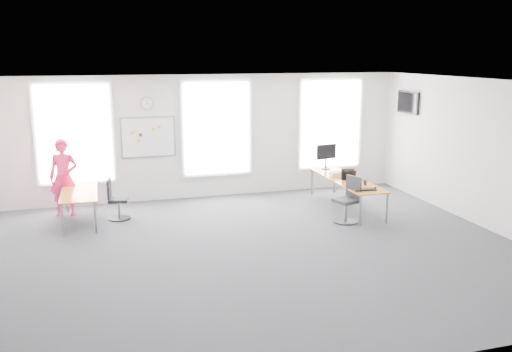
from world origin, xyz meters
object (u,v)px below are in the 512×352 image
object	(u,v)px
desk_right	(346,181)
keyboard	(365,190)
chair_left	(116,202)
headphones	(362,182)
desk_left	(79,194)
person	(64,177)
chair_right	(348,202)
monitor	(326,154)

from	to	relation	value
desk_right	keyboard	world-z (taller)	keyboard
chair_left	headphones	xyz separation A→B (m)	(5.22, -1.10, 0.33)
desk_left	person	world-z (taller)	person
desk_left	person	xyz separation A→B (m)	(-0.32, 0.60, 0.24)
chair_right	chair_left	xyz separation A→B (m)	(-4.69, 1.55, -0.04)
chair_left	monitor	xyz separation A→B (m)	(5.12, 0.62, 0.66)
desk_right	chair_left	world-z (taller)	chair_left
chair_left	keyboard	world-z (taller)	chair_left
headphones	keyboard	bearing A→B (deg)	-105.91
desk_right	monitor	size ratio (longest dim) A/B	4.44
chair_right	keyboard	bearing A→B (deg)	65.65
chair_left	keyboard	bearing A→B (deg)	-98.44
keyboard	person	bearing A→B (deg)	166.27
desk_left	chair_left	xyz separation A→B (m)	(0.74, -0.02, -0.22)
chair_right	chair_left	size ratio (longest dim) A/B	1.10
chair_left	desk_right	bearing A→B (deg)	-87.00
monitor	person	bearing A→B (deg)	168.83
desk_right	keyboard	bearing A→B (deg)	-94.11
person	chair_left	bearing A→B (deg)	-19.01
chair_left	keyboard	size ratio (longest dim) A/B	1.83
desk_left	headphones	xyz separation A→B (m)	(5.96, -1.12, 0.11)
desk_left	chair_right	xyz separation A→B (m)	(5.43, -1.58, -0.18)
desk_left	person	distance (m)	0.72
desk_left	person	size ratio (longest dim) A/B	1.08
desk_left	headphones	bearing A→B (deg)	-10.67
chair_right	desk_left	bearing A→B (deg)	-123.76
desk_right	headphones	xyz separation A→B (m)	(0.10, -0.55, 0.09)
chair_left	keyboard	distance (m)	5.30
monitor	desk_left	bearing A→B (deg)	174.71
desk_right	desk_left	size ratio (longest dim) A/B	1.51
headphones	chair_right	bearing A→B (deg)	-136.26
desk_left	keyboard	xyz separation A→B (m)	(5.79, -1.62, 0.07)
desk_left	chair_left	distance (m)	0.77
chair_left	headphones	bearing A→B (deg)	-92.80
desk_right	chair_left	bearing A→B (deg)	173.88
desk_right	person	size ratio (longest dim) A/B	1.63
desk_right	keyboard	distance (m)	1.05
desk_right	person	world-z (taller)	person
chair_left	keyboard	xyz separation A→B (m)	(5.05, -1.60, 0.30)
chair_left	monitor	bearing A→B (deg)	-73.99
chair_left	person	xyz separation A→B (m)	(-1.06, 0.62, 0.46)
desk_right	desk_left	distance (m)	5.89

